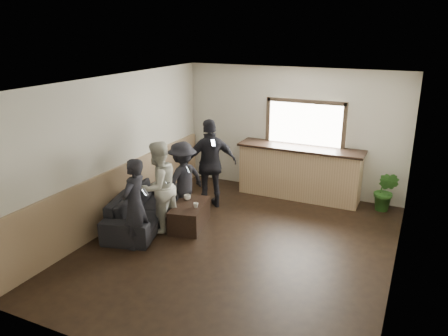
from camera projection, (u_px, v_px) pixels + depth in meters
The scene contains 12 objects.
ground at pixel (238, 246), 7.55m from camera, with size 5.00×6.00×0.01m, color black.
room_shell at pixel (199, 160), 7.39m from camera, with size 5.01×6.01×2.80m.
bar_counter at pixel (300, 169), 9.55m from camera, with size 2.70×0.68×2.13m.
sofa at pixel (143, 207), 8.35m from camera, with size 2.19×0.86×0.64m, color black.
coffee_table at pixel (190, 215), 8.23m from camera, with size 0.55×1.00×0.44m, color black.
cup_a at pixel (187, 197), 8.36m from camera, with size 0.13×0.13×0.10m, color silver.
cup_b at pixel (196, 205), 8.01m from camera, with size 0.10×0.10×0.09m, color silver.
potted_plant at pixel (386, 191), 8.85m from camera, with size 0.47×0.38×0.86m, color #2D6623.
person_a at pixel (135, 204), 7.29m from camera, with size 0.47×0.59×1.58m.
person_b at pixel (158, 187), 7.89m from camera, with size 0.83×0.96×1.70m.
person_c at pixel (183, 180), 8.52m from camera, with size 0.88×1.12×1.53m.
person_d at pixel (211, 164), 8.92m from camera, with size 1.12×1.06×1.87m.
Camera 1 is at (2.64, -6.23, 3.62)m, focal length 35.00 mm.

